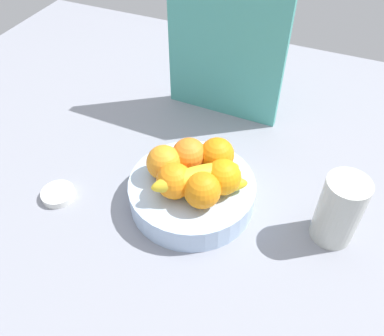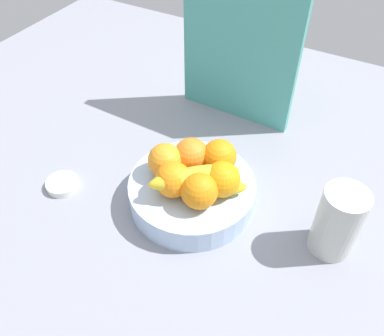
% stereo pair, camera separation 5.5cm
% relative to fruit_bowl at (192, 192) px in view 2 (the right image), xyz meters
% --- Properties ---
extents(ground_plane, '(1.80, 1.40, 0.03)m').
position_rel_fruit_bowl_xyz_m(ground_plane, '(0.04, 0.03, -0.04)').
color(ground_plane, gray).
extents(fruit_bowl, '(0.25, 0.25, 0.05)m').
position_rel_fruit_bowl_xyz_m(fruit_bowl, '(0.00, 0.00, 0.00)').
color(fruit_bowl, '#ADC7E7').
rests_on(fruit_bowl, ground_plane).
extents(orange_front_left, '(0.07, 0.07, 0.07)m').
position_rel_fruit_bowl_xyz_m(orange_front_left, '(-0.06, -0.00, 0.06)').
color(orange_front_left, orange).
rests_on(orange_front_left, fruit_bowl).
extents(orange_front_right, '(0.07, 0.07, 0.07)m').
position_rel_fruit_bowl_xyz_m(orange_front_right, '(-0.02, -0.04, 0.06)').
color(orange_front_right, orange).
rests_on(orange_front_right, fruit_bowl).
extents(orange_center, '(0.07, 0.07, 0.07)m').
position_rel_fruit_bowl_xyz_m(orange_center, '(0.03, -0.04, 0.06)').
color(orange_center, orange).
rests_on(orange_center, fruit_bowl).
extents(orange_back_left, '(0.07, 0.07, 0.07)m').
position_rel_fruit_bowl_xyz_m(orange_back_left, '(0.06, 0.01, 0.06)').
color(orange_back_left, orange).
rests_on(orange_back_left, fruit_bowl).
extents(orange_back_right, '(0.07, 0.07, 0.07)m').
position_rel_fruit_bowl_xyz_m(orange_back_right, '(0.03, 0.06, 0.06)').
color(orange_back_right, orange).
rests_on(orange_back_right, fruit_bowl).
extents(orange_top_stack, '(0.07, 0.07, 0.07)m').
position_rel_fruit_bowl_xyz_m(orange_top_stack, '(-0.02, 0.04, 0.06)').
color(orange_top_stack, orange).
rests_on(orange_top_stack, fruit_bowl).
extents(banana_bunch, '(0.17, 0.14, 0.06)m').
position_rel_fruit_bowl_xyz_m(banana_bunch, '(0.02, -0.02, 0.06)').
color(banana_bunch, yellow).
rests_on(banana_bunch, fruit_bowl).
extents(cutting_board, '(0.28, 0.03, 0.36)m').
position_rel_fruit_bowl_xyz_m(cutting_board, '(-0.05, 0.31, 0.15)').
color(cutting_board, teal).
rests_on(cutting_board, ground_plane).
extents(thermos_tumbler, '(0.08, 0.08, 0.14)m').
position_rel_fruit_bowl_xyz_m(thermos_tumbler, '(0.27, 0.03, 0.04)').
color(thermos_tumbler, beige).
rests_on(thermos_tumbler, ground_plane).
extents(jar_lid, '(0.07, 0.07, 0.02)m').
position_rel_fruit_bowl_xyz_m(jar_lid, '(-0.26, -0.10, -0.02)').
color(jar_lid, silver).
rests_on(jar_lid, ground_plane).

